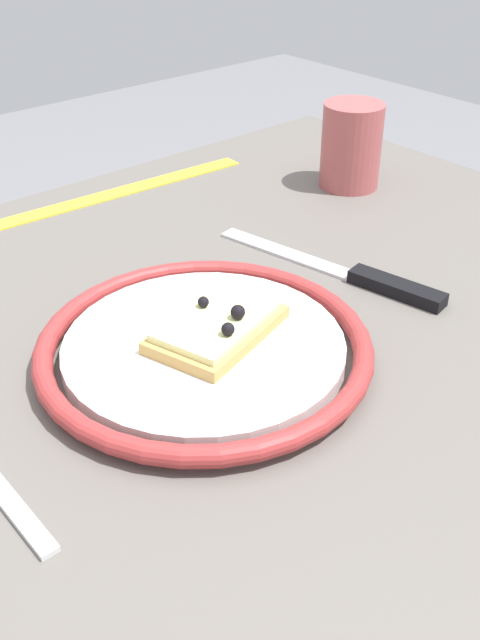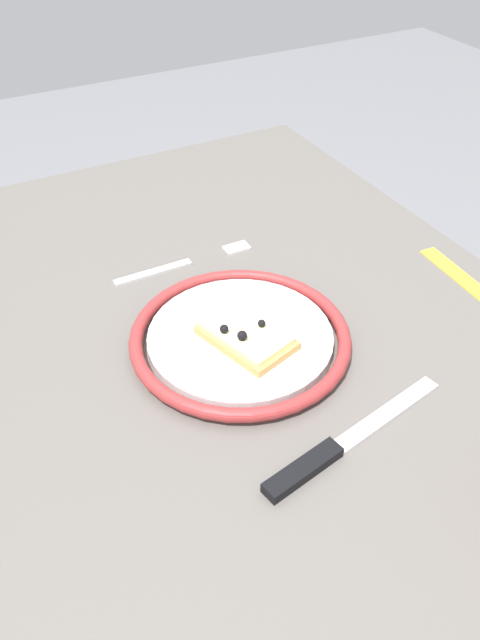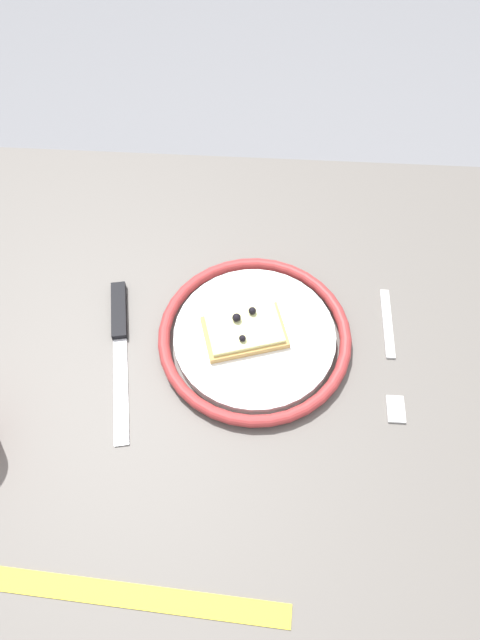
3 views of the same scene
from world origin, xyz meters
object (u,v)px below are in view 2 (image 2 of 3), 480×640
(pizza_slice_near, at_px, (246,336))
(knife, at_px, (327,453))
(plate, at_px, (240,338))
(fork, at_px, (185,263))
(dining_table, at_px, (242,392))

(pizza_slice_near, height_order, knife, pizza_slice_near)
(plate, relative_size, pizza_slice_near, 2.14)
(fork, bearing_deg, plate, -3.40)
(plate, height_order, knife, plate)
(plate, distance_m, pizza_slice_near, 0.02)
(dining_table, distance_m, knife, 0.23)
(pizza_slice_near, xyz_separation_m, knife, (0.17, -0.00, -0.02))
(dining_table, height_order, knife, knife)
(knife, distance_m, fork, 0.37)
(pizza_slice_near, distance_m, fork, 0.20)
(dining_table, bearing_deg, fork, 179.68)
(pizza_slice_near, distance_m, knife, 0.17)
(dining_table, relative_size, plate, 3.96)
(knife, relative_size, fork, 1.19)
(dining_table, distance_m, plate, 0.11)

